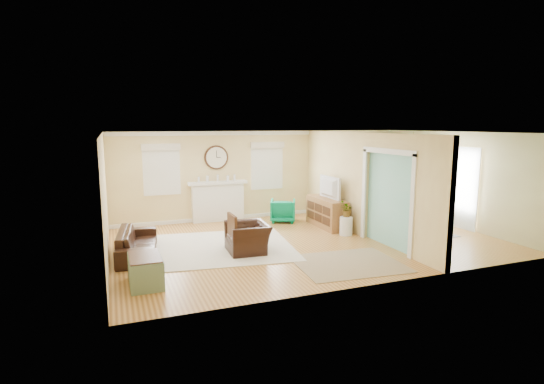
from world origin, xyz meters
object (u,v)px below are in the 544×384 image
at_px(sofa, 137,243).
at_px(credenza, 327,213).
at_px(eames_chair, 248,238).
at_px(green_chair, 283,211).
at_px(dining_table, 391,217).

distance_m(sofa, credenza, 5.10).
xyz_separation_m(eames_chair, credenza, (2.73, 1.45, 0.08)).
distance_m(green_chair, dining_table, 3.02).
bearing_deg(green_chair, eames_chair, 77.53).
bearing_deg(dining_table, green_chair, 39.92).
relative_size(sofa, credenza, 1.28).
xyz_separation_m(sofa, green_chair, (4.14, 1.90, 0.04)).
bearing_deg(eames_chair, green_chair, 146.30).
height_order(sofa, eames_chair, eames_chair).
bearing_deg(eames_chair, credenza, 121.17).
relative_size(credenza, dining_table, 0.88).
height_order(sofa, green_chair, green_chair).
relative_size(eames_chair, dining_table, 0.56).
relative_size(sofa, green_chair, 2.76).
xyz_separation_m(eames_chair, green_chair, (1.85, 2.46, 0.00)).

